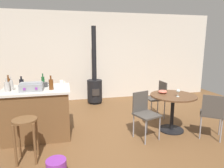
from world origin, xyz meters
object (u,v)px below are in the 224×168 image
bottle_3 (11,85)px  bottle_1 (9,83)px  dining_table (173,104)px  folding_chair_far (212,113)px  bottle_0 (51,84)px  bottle_2 (7,87)px  cup_1 (62,83)px  bottle_5 (43,81)px  wine_glass (178,91)px  serving_bowl (163,92)px  folding_chair_near (144,111)px  kitchen_island (38,112)px  wooden_stool (26,130)px  cup_2 (29,85)px  toolbox (32,87)px  folding_chair_left (158,96)px  cup_0 (46,85)px  wood_stove (95,85)px  bottle_4 (22,83)px

bottle_3 → bottle_1: bearing=114.7°
dining_table → folding_chair_far: bearing=-43.6°
bottle_0 → bottle_2: size_ratio=1.12×
folding_chair_far → cup_1: cup_1 is taller
bottle_5 → wine_glass: 2.68m
bottle_3 → serving_bowl: (2.88, -0.15, -0.25)m
bottle_0 → folding_chair_near: bearing=-12.6°
kitchen_island → wooden_stool: bearing=-94.5°
folding_chair_near → serving_bowl: bearing=31.7°
wooden_stool → cup_2: cup_2 is taller
bottle_3 → folding_chair_near: bearing=-11.4°
kitchen_island → toolbox: (-0.05, -0.17, 0.54)m
bottle_5 → bottle_2: bearing=-141.0°
folding_chair_near → folding_chair_left: 1.19m
dining_table → bottle_0: (-2.34, 0.22, 0.47)m
bottle_2 → cup_2: 0.43m
bottle_5 → dining_table: bearing=-15.1°
toolbox → bottle_5: 0.50m
wooden_stool → cup_0: bearing=76.4°
folding_chair_left → bottle_3: (-3.08, -0.46, 0.52)m
cup_1 → wood_stove: bearing=61.4°
toolbox → cup_1: toolbox is taller
bottle_2 → wood_stove: bearing=48.1°
wood_stove → bottle_3: (-1.77, -1.94, 0.49)m
folding_chair_left → wine_glass: 0.97m
kitchen_island → folding_chair_left: 2.71m
cup_1 → cup_2: size_ratio=1.04×
toolbox → bottle_4: (-0.24, 0.39, 0.01)m
bottle_2 → bottle_5: bottle_5 is taller
wooden_stool → bottle_3: bottle_3 is taller
kitchen_island → folding_chair_near: 2.02m
wood_stove → bottle_4: (-1.65, -1.68, 0.48)m
folding_chair_far → bottle_0: (-2.86, 0.71, 0.53)m
folding_chair_near → toolbox: bearing=169.9°
folding_chair_near → bottle_5: size_ratio=3.73×
toolbox → dining_table: bearing=-4.3°
bottle_4 → cup_1: bearing=0.9°
wood_stove → serving_bowl: 2.38m
wooden_stool → wine_glass: size_ratio=4.67×
folding_chair_far → cup_0: (-2.98, 0.97, 0.48)m
cup_1 → dining_table: bearing=-15.4°
bottle_5 → bottle_4: bearing=-166.2°
bottle_2 → serving_bowl: size_ratio=1.28×
wooden_stool → dining_table: 2.74m
bottle_0 → bottle_2: bottle_0 is taller
wood_stove → bottle_2: wood_stove is taller
bottle_5 → bottle_1: bearing=-166.5°
dining_table → cup_2: size_ratio=8.12×
bottle_1 → wood_stove: bearing=42.7°
folding_chair_far → cup_2: cup_2 is taller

